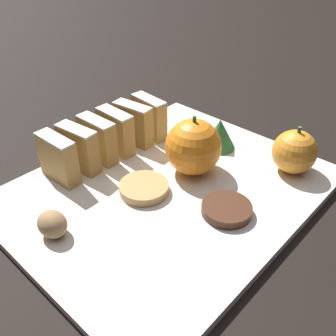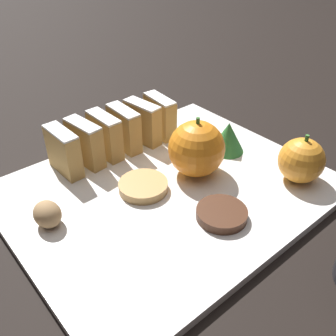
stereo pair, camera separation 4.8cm
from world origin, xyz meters
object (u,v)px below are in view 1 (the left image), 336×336
orange_far (294,152)px  walnut (52,224)px  orange_near (192,147)px  chocolate_cookie (227,209)px

orange_far → walnut: 0.33m
orange_near → orange_far: (0.10, 0.10, -0.01)m
walnut → chocolate_cookie: (0.12, 0.16, -0.01)m
orange_near → walnut: bearing=-99.4°
walnut → chocolate_cookie: bearing=52.9°
orange_near → walnut: size_ratio=2.27×
orange_far → chocolate_cookie: (-0.01, -0.14, -0.02)m
orange_far → walnut: (-0.14, -0.30, -0.02)m
chocolate_cookie → orange_far: bearing=84.2°
orange_near → orange_far: orange_near is taller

